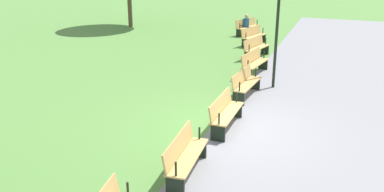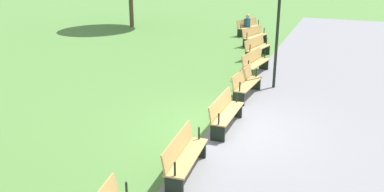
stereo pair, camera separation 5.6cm
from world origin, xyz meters
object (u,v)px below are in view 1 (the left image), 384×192
at_px(bench_3, 254,62).
at_px(bench_4, 245,83).
at_px(bench_5, 225,112).
at_px(lamp_post, 279,6).
at_px(bench_6, 185,155).
at_px(bench_0, 247,26).
at_px(bench_2, 256,47).
at_px(person_seated, 247,24).
at_px(bench_1, 253,35).

xyz_separation_m(bench_3, bench_4, (2.65, 0.31, 0.00)).
height_order(bench_5, lamp_post, lamp_post).
height_order(bench_3, bench_4, same).
bearing_deg(bench_6, bench_0, -175.62).
distance_m(bench_2, bench_5, 8.00).
height_order(bench_0, lamp_post, lamp_post).
height_order(bench_0, person_seated, person_seated).
bearing_deg(person_seated, bench_4, 35.25).
distance_m(bench_3, lamp_post, 2.88).
relative_size(bench_0, bench_4, 1.01).
bearing_deg(bench_3, bench_6, 11.02).
bearing_deg(bench_3, bench_4, 15.41).
bearing_deg(bench_2, bench_3, 24.22).
relative_size(bench_1, bench_3, 1.00).
bearing_deg(bench_4, bench_6, 4.41).
xyz_separation_m(bench_2, bench_5, (7.95, 0.92, 0.00)).
height_order(bench_1, bench_6, same).
distance_m(bench_2, bench_4, 5.34).
height_order(bench_5, person_seated, person_seated).
distance_m(bench_0, lamp_post, 9.85).
height_order(bench_6, person_seated, person_seated).
relative_size(bench_3, lamp_post, 0.46).
bearing_deg(bench_2, bench_0, -149.19).
relative_size(bench_4, bench_6, 1.00).
bearing_deg(bench_4, bench_2, -166.80).
height_order(bench_0, bench_6, same).
bearing_deg(person_seated, bench_0, -145.44).
xyz_separation_m(bench_3, bench_5, (5.33, 0.41, 0.00)).
bearing_deg(bench_1, bench_3, 30.83).
xyz_separation_m(bench_4, bench_5, (2.67, 0.10, 0.00)).
height_order(bench_4, lamp_post, lamp_post).
distance_m(bench_3, bench_5, 5.34).
height_order(bench_3, bench_5, same).
bearing_deg(person_seated, bench_3, 37.53).
bearing_deg(person_seated, bench_2, 39.89).
distance_m(bench_1, bench_2, 2.67).
bearing_deg(bench_4, person_seated, -162.39).
distance_m(bench_0, bench_5, 13.28).
height_order(bench_0, bench_4, same).
bearing_deg(bench_5, bench_1, -171.21).
bearing_deg(bench_1, bench_4, 28.63).
bearing_deg(person_seated, lamp_post, 41.27).
distance_m(bench_5, bench_6, 2.67).
bearing_deg(bench_4, bench_1, -164.60).
distance_m(bench_0, bench_3, 8.00).
xyz_separation_m(bench_3, bench_6, (8.00, 0.31, 0.00)).
bearing_deg(bench_5, person_seated, -169.04).
bearing_deg(bench_3, bench_1, -158.00).
distance_m(bench_1, bench_4, 8.00).
xyz_separation_m(bench_2, bench_3, (2.62, 0.51, 0.00)).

